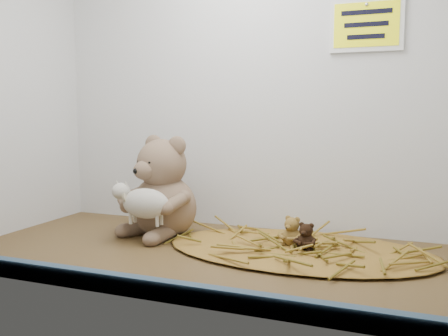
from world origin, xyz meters
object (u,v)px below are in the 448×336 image
at_px(toy_lamb, 146,203).
at_px(mini_teddy_brown, 306,235).
at_px(main_teddy, 164,186).
at_px(mini_teddy_tan, 292,230).

distance_m(toy_lamb, mini_teddy_brown, 0.40).
distance_m(main_teddy, mini_teddy_brown, 0.41).
height_order(toy_lamb, mini_teddy_brown, toy_lamb).
xyz_separation_m(toy_lamb, mini_teddy_brown, (0.40, 0.05, -0.06)).
xyz_separation_m(main_teddy, mini_teddy_brown, (0.40, -0.04, -0.09)).
bearing_deg(toy_lamb, mini_teddy_tan, 12.27).
bearing_deg(toy_lamb, main_teddy, 90.00).
bearing_deg(mini_teddy_tan, mini_teddy_brown, -10.91).
bearing_deg(toy_lamb, mini_teddy_brown, 7.87).
xyz_separation_m(toy_lamb, mini_teddy_tan, (0.36, 0.08, -0.05)).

